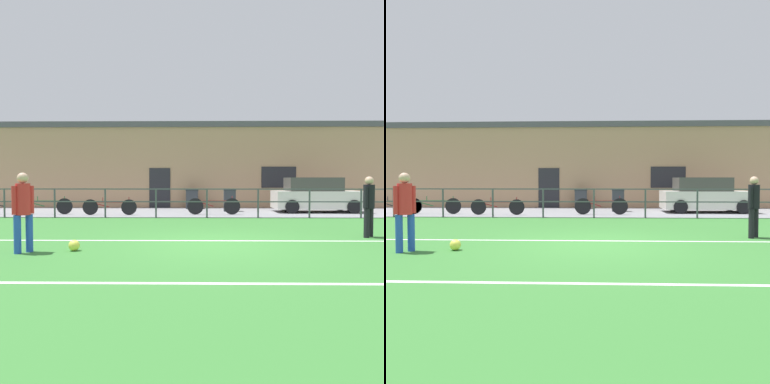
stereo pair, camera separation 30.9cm
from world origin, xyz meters
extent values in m
cube|color=#387A33|center=(0.00, 0.00, -0.02)|extent=(60.00, 44.00, 0.04)
cube|color=white|center=(0.00, 0.50, 0.00)|extent=(36.00, 0.11, 0.00)
cube|color=white|center=(0.00, -3.29, 0.00)|extent=(36.00, 0.11, 0.00)
cube|color=gray|center=(0.00, 8.50, 0.01)|extent=(48.00, 5.00, 0.02)
cylinder|color=#474C51|center=(-8.00, 6.00, 0.57)|extent=(0.07, 0.07, 1.15)
cylinder|color=#474C51|center=(-6.00, 6.00, 0.57)|extent=(0.07, 0.07, 1.15)
cylinder|color=#474C51|center=(-4.00, 6.00, 0.57)|extent=(0.07, 0.07, 1.15)
cylinder|color=#474C51|center=(-2.00, 6.00, 0.57)|extent=(0.07, 0.07, 1.15)
cylinder|color=#474C51|center=(0.00, 6.00, 0.57)|extent=(0.07, 0.07, 1.15)
cylinder|color=#474C51|center=(2.00, 6.00, 0.57)|extent=(0.07, 0.07, 1.15)
cylinder|color=#474C51|center=(4.00, 6.00, 0.57)|extent=(0.07, 0.07, 1.15)
cylinder|color=#474C51|center=(6.00, 6.00, 0.57)|extent=(0.07, 0.07, 1.15)
cube|color=#474C51|center=(0.00, 6.00, 1.13)|extent=(36.00, 0.04, 0.04)
cube|color=#474C51|center=(0.00, 6.00, 0.63)|extent=(36.00, 0.04, 0.04)
cube|color=tan|center=(0.00, 12.20, 2.12)|extent=(28.00, 2.40, 4.24)
cube|color=#232328|center=(-2.36, 10.98, 1.05)|extent=(1.10, 0.04, 2.10)
cube|color=#232328|center=(3.86, 10.98, 1.62)|extent=(1.80, 0.04, 1.10)
cube|color=#4C4C51|center=(0.00, 12.20, 4.39)|extent=(28.00, 2.56, 0.30)
cylinder|color=black|center=(4.00, 1.05, 0.38)|extent=(0.14, 0.14, 0.75)
cylinder|color=black|center=(4.17, 1.20, 0.38)|extent=(0.14, 0.14, 0.75)
cylinder|color=black|center=(4.09, 1.12, 1.06)|extent=(0.28, 0.28, 0.62)
sphere|color=tan|center=(4.09, 1.12, 1.48)|extent=(0.21, 0.21, 0.21)
cylinder|color=black|center=(3.96, 1.01, 1.04)|extent=(0.10, 0.10, 0.55)
cylinder|color=black|center=(4.21, 1.24, 1.04)|extent=(0.10, 0.10, 0.55)
cylinder|color=blue|center=(-4.01, -1.15, 0.39)|extent=(0.14, 0.14, 0.78)
cylinder|color=blue|center=(-3.85, -0.97, 0.39)|extent=(0.14, 0.14, 0.78)
cylinder|color=red|center=(-3.93, -1.06, 1.10)|extent=(0.29, 0.29, 0.64)
sphere|color=tan|center=(-3.93, -1.06, 1.53)|extent=(0.22, 0.22, 0.22)
cylinder|color=red|center=(-4.05, -1.19, 1.08)|extent=(0.10, 0.10, 0.58)
cylinder|color=red|center=(-3.82, -0.93, 1.08)|extent=(0.10, 0.10, 0.58)
sphere|color=#E5E04C|center=(-2.96, -0.84, 0.12)|extent=(0.23, 0.23, 0.23)
cube|color=silver|center=(5.08, 8.49, 0.58)|extent=(3.93, 1.68, 0.80)
cube|color=#43413E|center=(4.89, 8.49, 1.29)|extent=(2.36, 1.41, 0.61)
cylinder|color=black|center=(3.75, 7.69, 0.32)|extent=(0.60, 0.18, 0.60)
cylinder|color=black|center=(6.42, 7.69, 0.32)|extent=(0.60, 0.18, 0.60)
cylinder|color=black|center=(3.75, 9.30, 0.32)|extent=(0.60, 0.18, 0.60)
cylinder|color=black|center=(6.42, 9.30, 0.32)|extent=(0.60, 0.18, 0.60)
cylinder|color=black|center=(-7.76, 7.20, 0.35)|extent=(0.67, 0.04, 0.67)
cube|color=black|center=(-8.62, 7.20, 0.57)|extent=(1.34, 0.04, 0.04)
cylinder|color=black|center=(-7.76, 7.20, 0.64)|extent=(0.03, 0.03, 0.28)
cylinder|color=black|center=(-0.46, 7.20, 0.37)|extent=(0.69, 0.04, 0.69)
cylinder|color=black|center=(1.09, 7.20, 0.37)|extent=(0.69, 0.04, 0.69)
cube|color=maroon|center=(0.32, 7.20, 0.59)|extent=(1.21, 0.04, 0.04)
cube|color=maroon|center=(-0.07, 7.20, 0.48)|extent=(0.76, 0.03, 0.25)
cylinder|color=maroon|center=(0.04, 7.20, 0.69)|extent=(0.03, 0.03, 0.20)
cylinder|color=maroon|center=(1.09, 7.20, 0.66)|extent=(0.03, 0.03, 0.28)
cylinder|color=black|center=(-7.75, 7.20, 0.36)|extent=(0.68, 0.04, 0.68)
cylinder|color=black|center=(-6.04, 7.20, 0.36)|extent=(0.68, 0.04, 0.68)
cube|color=#1E6633|center=(-6.90, 7.20, 0.58)|extent=(1.33, 0.04, 0.04)
cube|color=#1E6633|center=(-7.32, 7.20, 0.47)|extent=(0.83, 0.03, 0.25)
cylinder|color=#1E6633|center=(-7.19, 7.20, 0.68)|extent=(0.03, 0.03, 0.20)
cylinder|color=#1E6633|center=(-6.04, 7.20, 0.65)|extent=(0.03, 0.03, 0.28)
cylinder|color=black|center=(-4.85, 6.92, 0.35)|extent=(0.65, 0.04, 0.65)
cylinder|color=black|center=(-3.23, 6.92, 0.35)|extent=(0.65, 0.04, 0.65)
cube|color=maroon|center=(-4.04, 6.92, 0.56)|extent=(1.27, 0.04, 0.04)
cube|color=maroon|center=(-4.45, 6.92, 0.45)|extent=(0.79, 0.03, 0.24)
cylinder|color=maroon|center=(-4.33, 6.92, 0.66)|extent=(0.03, 0.03, 0.20)
cylinder|color=maroon|center=(-3.23, 6.92, 0.63)|extent=(0.03, 0.03, 0.28)
cube|color=#33383D|center=(-0.65, 10.41, 0.47)|extent=(0.61, 0.51, 0.91)
cube|color=#282C30|center=(-0.65, 10.41, 0.97)|extent=(0.65, 0.55, 0.08)
cube|color=#33383D|center=(1.13, 8.82, 0.51)|extent=(0.54, 0.45, 0.98)
cube|color=#282C30|center=(1.13, 8.82, 1.04)|extent=(0.57, 0.48, 0.08)
camera|label=1|loc=(-0.36, -8.66, 1.50)|focal=35.11mm
camera|label=2|loc=(-0.05, -8.65, 1.50)|focal=35.11mm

